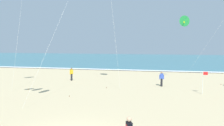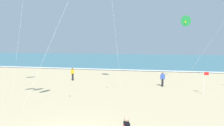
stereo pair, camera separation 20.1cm
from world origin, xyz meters
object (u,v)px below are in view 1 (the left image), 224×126
(kite_delta_emerald_high, at_px, (185,21))
(bystander_blue_top, at_px, (162,79))
(lifeguard_flag, at_px, (203,80))
(bystander_yellow_top, at_px, (72,74))

(kite_delta_emerald_high, relative_size, bystander_blue_top, 5.03)
(kite_delta_emerald_high, xyz_separation_m, lifeguard_flag, (1.15, -7.99, -6.04))
(lifeguard_flag, bearing_deg, bystander_blue_top, 140.08)
(bystander_yellow_top, xyz_separation_m, lifeguard_flag, (14.68, -4.66, 0.45))
(bystander_blue_top, relative_size, lifeguard_flag, 0.76)
(bystander_yellow_top, distance_m, lifeguard_flag, 15.41)
(bystander_yellow_top, relative_size, lifeguard_flag, 0.76)
(bystander_yellow_top, bearing_deg, kite_delta_emerald_high, 13.81)
(lifeguard_flag, bearing_deg, bystander_yellow_top, 162.37)
(bystander_yellow_top, bearing_deg, lifeguard_flag, -17.63)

